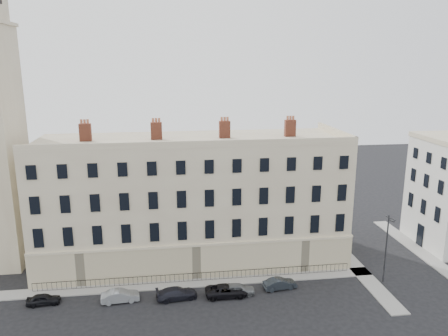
{
  "coord_description": "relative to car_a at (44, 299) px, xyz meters",
  "views": [
    {
      "loc": [
        -9.04,
        -38.78,
        23.9
      ],
      "look_at": [
        -2.35,
        10.0,
        11.8
      ],
      "focal_mm": 35.0,
      "sensor_mm": 36.0,
      "label": 1
    }
  ],
  "objects": [
    {
      "name": "pavement_east_return",
      "position": [
        34.7,
        5.19,
        -0.5
      ],
      "size": [
        2.0,
        24.0,
        0.12
      ],
      "primitive_type": "cube",
      "color": "gray",
      "rests_on": "ground"
    },
    {
      "name": "car_f",
      "position": [
        24.41,
        -0.22,
        0.04
      ],
      "size": [
        3.74,
        1.69,
        1.19
      ],
      "primitive_type": "imported",
      "rotation": [
        0.0,
        0.0,
        1.69
      ],
      "color": "#21262C",
      "rests_on": "ground"
    },
    {
      "name": "ground",
      "position": [
        21.7,
        -2.81,
        -0.56
      ],
      "size": [
        160.0,
        160.0,
        0.0
      ],
      "primitive_type": "plane",
      "color": "black",
      "rests_on": "ground"
    },
    {
      "name": "pavement_terrace",
      "position": [
        11.7,
        2.19,
        -0.5
      ],
      "size": [
        48.0,
        2.0,
        0.12
      ],
      "primitive_type": "cube",
      "color": "gray",
      "rests_on": "ground"
    },
    {
      "name": "streetlamp",
      "position": [
        36.2,
        -0.32,
        3.77
      ],
      "size": [
        0.56,
        1.66,
        7.82
      ],
      "rotation": [
        0.0,
        0.0,
        0.25
      ],
      "color": "#2D2F33",
      "rests_on": "ground"
    },
    {
      "name": "terrace",
      "position": [
        15.73,
        9.15,
        6.94
      ],
      "size": [
        36.22,
        12.22,
        17.0
      ],
      "color": "#C0AE8F",
      "rests_on": "ground"
    },
    {
      "name": "railings",
      "position": [
        15.7,
        2.59,
        -0.01
      ],
      "size": [
        35.0,
        0.04,
        0.96
      ],
      "color": "black",
      "rests_on": "ground"
    },
    {
      "name": "pavement_adjacent",
      "position": [
        44.7,
        7.19,
        -0.5
      ],
      "size": [
        2.0,
        20.0,
        0.12
      ],
      "primitive_type": "cube",
      "color": "gray",
      "rests_on": "ground"
    },
    {
      "name": "car_c",
      "position": [
        13.34,
        -0.76,
        0.06
      ],
      "size": [
        4.42,
        2.25,
        1.23
      ],
      "primitive_type": "imported",
      "rotation": [
        0.0,
        0.0,
        1.7
      ],
      "color": "black",
      "rests_on": "ground"
    },
    {
      "name": "car_b",
      "position": [
        7.62,
        -0.52,
        0.07
      ],
      "size": [
        3.93,
        1.69,
        1.26
      ],
      "primitive_type": "imported",
      "rotation": [
        0.0,
        0.0,
        1.66
      ],
      "color": "gray",
      "rests_on": "ground"
    },
    {
      "name": "car_e",
      "position": [
        19.75,
        -0.74,
        0.05
      ],
      "size": [
        3.66,
        1.72,
        1.21
      ],
      "primitive_type": "imported",
      "rotation": [
        0.0,
        0.0,
        1.49
      ],
      "color": "slate",
      "rests_on": "ground"
    },
    {
      "name": "car_a",
      "position": [
        0.0,
        0.0,
        0.0
      ],
      "size": [
        3.36,
        1.57,
        1.11
      ],
      "primitive_type": "imported",
      "rotation": [
        0.0,
        0.0,
        1.65
      ],
      "color": "black",
      "rests_on": "ground"
    },
    {
      "name": "car_d",
      "position": [
        18.52,
        -0.92,
        0.06
      ],
      "size": [
        4.5,
        2.11,
        1.24
      ],
      "primitive_type": "imported",
      "rotation": [
        0.0,
        0.0,
        1.58
      ],
      "color": "black",
      "rests_on": "ground"
    }
  ]
}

